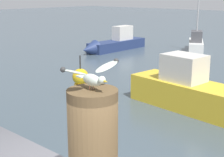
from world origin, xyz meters
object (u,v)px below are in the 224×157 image
at_px(channel_buoy, 81,80).
at_px(boat_navy, 113,44).
at_px(boat_white, 196,43).
at_px(mooring_post, 93,146).
at_px(seagull, 92,76).
at_px(boat_yellow, 218,99).

bearing_deg(channel_buoy, boat_navy, 124.35).
distance_m(boat_navy, boat_white, 4.98).
distance_m(mooring_post, boat_navy, 17.27).
bearing_deg(seagull, mooring_post, 171.36).
relative_size(seagull, channel_buoy, 0.44).
xyz_separation_m(mooring_post, boat_yellow, (-1.76, 6.65, -1.56)).
xyz_separation_m(mooring_post, boat_white, (-7.58, 16.37, -1.64)).
xyz_separation_m(mooring_post, boat_navy, (-11.25, 12.99, -1.67)).
bearing_deg(boat_yellow, boat_white, 120.91).
height_order(mooring_post, boat_yellow, mooring_post).
bearing_deg(boat_navy, seagull, -49.11).
distance_m(mooring_post, seagull, 0.63).
bearing_deg(boat_yellow, seagull, -75.11).
xyz_separation_m(seagull, channel_buoy, (-6.26, 5.69, -2.23)).
height_order(boat_yellow, channel_buoy, boat_yellow).
height_order(seagull, channel_buoy, seagull).
xyz_separation_m(mooring_post, channel_buoy, (-6.26, 5.69, -1.60)).
xyz_separation_m(boat_yellow, channel_buoy, (-4.49, -0.96, -0.04)).
bearing_deg(boat_yellow, mooring_post, -75.14).
distance_m(boat_white, boat_yellow, 11.33).
bearing_deg(mooring_post, boat_white, 114.86).
distance_m(mooring_post, boat_white, 18.11).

